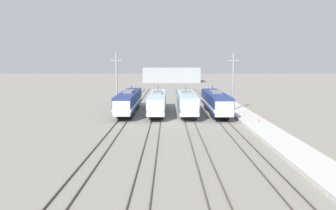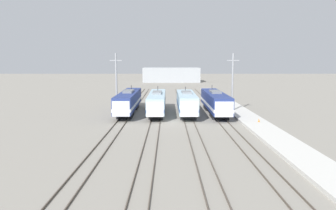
# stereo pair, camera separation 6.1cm
# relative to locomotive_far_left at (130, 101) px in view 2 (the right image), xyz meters

# --- Properties ---
(ground_plane) EXTENTS (400.00, 400.00, 0.00)m
(ground_plane) POSITION_rel_locomotive_far_left_xyz_m (7.75, -8.60, -2.10)
(ground_plane) COLOR gray
(rail_pair_far_left) EXTENTS (1.50, 120.00, 0.15)m
(rail_pair_far_left) POSITION_rel_locomotive_far_left_xyz_m (0.00, -8.60, -2.03)
(rail_pair_far_left) COLOR #4C4238
(rail_pair_far_left) RESTS_ON ground_plane
(rail_pair_center_left) EXTENTS (1.51, 120.00, 0.15)m
(rail_pair_center_left) POSITION_rel_locomotive_far_left_xyz_m (5.17, -8.60, -2.03)
(rail_pair_center_left) COLOR #4C4238
(rail_pair_center_left) RESTS_ON ground_plane
(rail_pair_center_right) EXTENTS (1.51, 120.00, 0.15)m
(rail_pair_center_right) POSITION_rel_locomotive_far_left_xyz_m (10.34, -8.60, -2.03)
(rail_pair_center_right) COLOR #4C4238
(rail_pair_center_right) RESTS_ON ground_plane
(rail_pair_far_right) EXTENTS (1.50, 120.00, 0.15)m
(rail_pair_far_right) POSITION_rel_locomotive_far_left_xyz_m (15.51, -8.60, -2.03)
(rail_pair_far_right) COLOR #4C4238
(rail_pair_far_right) RESTS_ON ground_plane
(locomotive_far_left) EXTENTS (2.93, 20.05, 4.64)m
(locomotive_far_left) POSITION_rel_locomotive_far_left_xyz_m (0.00, 0.00, 0.00)
(locomotive_far_left) COLOR black
(locomotive_far_left) RESTS_ON ground_plane
(locomotive_center_left) EXTENTS (2.86, 18.79, 4.58)m
(locomotive_center_left) POSITION_rel_locomotive_far_left_xyz_m (5.17, -0.91, -0.06)
(locomotive_center_left) COLOR #232326
(locomotive_center_left) RESTS_ON ground_plane
(locomotive_center_right) EXTENTS (3.01, 16.22, 4.62)m
(locomotive_center_right) POSITION_rel_locomotive_far_left_xyz_m (10.34, -2.11, 0.00)
(locomotive_center_right) COLOR #232326
(locomotive_center_right) RESTS_ON ground_plane
(locomotive_far_right) EXTENTS (3.08, 19.37, 4.82)m
(locomotive_far_right) POSITION_rel_locomotive_far_left_xyz_m (15.51, -0.89, -0.00)
(locomotive_far_right) COLOR black
(locomotive_far_right) RESTS_ON ground_plane
(catenary_tower_left) EXTENTS (2.20, 0.33, 10.68)m
(catenary_tower_left) POSITION_rel_locomotive_far_left_xyz_m (-2.13, 0.27, 3.42)
(catenary_tower_left) COLOR gray
(catenary_tower_left) RESTS_ON ground_plane
(catenary_tower_right) EXTENTS (2.20, 0.33, 10.68)m
(catenary_tower_right) POSITION_rel_locomotive_far_left_xyz_m (18.67, 0.27, 3.42)
(catenary_tower_right) COLOR gray
(catenary_tower_right) RESTS_ON ground_plane
(platform) EXTENTS (4.00, 120.00, 0.38)m
(platform) POSITION_rel_locomotive_far_left_xyz_m (20.02, -8.60, -1.91)
(platform) COLOR beige
(platform) RESTS_ON ground_plane
(traffic_cone) EXTENTS (0.28, 0.28, 0.55)m
(traffic_cone) POSITION_rel_locomotive_far_left_xyz_m (20.50, -10.86, -1.45)
(traffic_cone) COLOR orange
(traffic_cone) RESTS_ON platform
(depot_building) EXTENTS (25.25, 14.11, 6.45)m
(depot_building) POSITION_rel_locomotive_far_left_xyz_m (8.63, 91.54, 1.12)
(depot_building) COLOR #9EA3A8
(depot_building) RESTS_ON ground_plane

